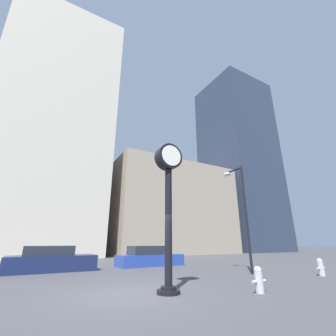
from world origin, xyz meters
TOP-DOWN VIEW (x-y plane):
  - ground_plane at (0.00, 0.00)m, footprint 200.00×200.00m
  - building_tall_tower at (-2.89, 24.00)m, footprint 13.58×12.00m
  - building_storefront_row at (15.03, 24.00)m, footprint 18.81×12.00m
  - building_glass_modern at (32.26, 24.00)m, footprint 12.51×12.00m
  - street_clock at (1.00, -0.53)m, footprint 0.99×0.76m
  - car_navy at (-1.97, 7.92)m, footprint 4.76×2.00m
  - car_blue at (4.38, 8.07)m, footprint 4.83×1.96m
  - fire_hydrant_near at (9.65, -0.77)m, footprint 0.64×0.28m
  - fire_hydrant_far at (3.64, -1.95)m, footprint 0.61×0.27m
  - street_lamp_right at (7.16, 1.77)m, footprint 0.36×1.57m

SIDE VIEW (x-z plane):
  - ground_plane at x=0.00m, z-range 0.00..0.00m
  - fire_hydrant_far at x=3.64m, z-range 0.01..0.82m
  - fire_hydrant_near at x=9.65m, z-range 0.01..0.82m
  - car_blue at x=4.38m, z-range -0.11..1.24m
  - car_navy at x=-1.97m, z-range -0.11..1.29m
  - street_clock at x=1.00m, z-range 0.73..6.05m
  - street_lamp_right at x=7.16m, z-range 1.02..6.97m
  - building_storefront_row at x=15.03m, z-range 0.00..13.18m
  - building_tall_tower at x=-2.89m, z-range 0.00..32.55m
  - building_glass_modern at x=32.26m, z-range 0.00..35.77m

